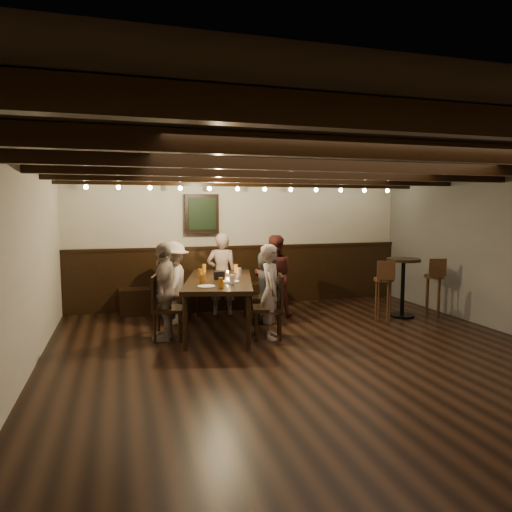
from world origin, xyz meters
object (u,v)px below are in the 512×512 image
object	(u,v)px
dining_table	(219,283)
chair_right_far	(269,319)
chair_right_near	(265,307)
chair_left_far	(168,320)
person_bench_centre	(222,274)
person_bench_right	(274,276)
chair_left_near	(176,306)
person_left_near	(174,283)
person_left_far	(165,291)
bar_stool_left	(383,299)
bar_stool_right	(433,295)
person_right_far	(271,292)
person_right_near	(267,287)
person_bench_left	(168,283)
high_top_table	(403,279)

from	to	relation	value
dining_table	chair_right_far	size ratio (longest dim) A/B	2.49
chair_right_far	chair_right_near	bearing A→B (deg)	0.08
dining_table	chair_left_far	distance (m)	0.96
person_bench_centre	person_bench_right	size ratio (longest dim) A/B	1.02
chair_left_near	person_left_near	bearing A→B (deg)	-90.00
dining_table	person_left_far	xyz separation A→B (m)	(-0.84, -0.25, -0.04)
bar_stool_left	chair_left_near	bearing A→B (deg)	-174.27
bar_stool_right	person_right_far	bearing A→B (deg)	-155.43
person_right_near	chair_left_far	bearing A→B (deg)	121.49
person_right_near	person_bench_left	bearing A→B (deg)	74.74
bar_stool_left	high_top_table	bearing A→B (deg)	42.52
chair_right_far	bar_stool_left	size ratio (longest dim) A/B	0.90
person_left_far	high_top_table	distance (m)	4.02
chair_left_near	person_bench_centre	bearing A→B (deg)	129.80
chair_left_far	person_left_near	distance (m)	0.98
person_right_near	person_bench_centre	bearing A→B (deg)	51.34
chair_right_near	person_left_near	bearing A→B (deg)	90.00
dining_table	bar_stool_left	world-z (taller)	bar_stool_left
chair_right_near	person_left_far	world-z (taller)	person_left_far
chair_right_near	bar_stool_right	size ratio (longest dim) A/B	0.84
chair_right_far	person_left_far	world-z (taller)	person_left_far
dining_table	chair_left_far	size ratio (longest dim) A/B	2.48
chair_left_far	chair_right_far	size ratio (longest dim) A/B	1.00
chair_right_near	person_bench_left	distance (m)	1.71
person_left_near	bar_stool_right	bearing A→B (deg)	93.46
person_bench_centre	high_top_table	bearing A→B (deg)	174.33
chair_right_far	chair_left_near	bearing A→B (deg)	57.98
chair_left_near	bar_stool_left	bearing A→B (deg)	89.53
person_bench_left	bar_stool_left	xyz separation A→B (m)	(3.33, -1.33, -0.21)
chair_left_far	chair_right_near	distance (m)	1.70
chair_right_near	high_top_table	bearing A→B (deg)	-82.96
person_right_near	high_top_table	distance (m)	2.36
person_left_near	person_left_far	bearing A→B (deg)	0.00
person_bench_right	person_left_near	bearing A→B (deg)	15.26
dining_table	chair_left_far	xyz separation A→B (m)	(-0.81, -0.26, -0.45)
person_bench_centre	person_left_far	bearing A→B (deg)	63.43
person_bench_right	person_right_near	xyz separation A→B (m)	(-0.25, -0.40, -0.11)
person_bench_centre	person_bench_right	bearing A→B (deg)	170.54
bar_stool_right	person_bench_centre	bearing A→B (deg)	177.14
chair_right_near	high_top_table	xyz separation A→B (m)	(2.37, -0.29, 0.40)
chair_left_near	chair_right_near	size ratio (longest dim) A/B	1.11
bar_stool_left	bar_stool_right	xyz separation A→B (m)	(1.00, 0.05, 0.00)
chair_right_far	bar_stool_right	world-z (taller)	bar_stool_right
person_bench_centre	person_right_far	world-z (taller)	person_bench_centre
person_bench_centre	person_left_far	xyz separation A→B (m)	(-1.09, -1.27, -0.02)
person_left_far	chair_right_far	bearing A→B (deg)	90.00
chair_right_far	high_top_table	xyz separation A→B (m)	(2.59, 0.58, 0.38)
person_bench_right	person_left_far	bearing A→B (deg)	39.29
person_bench_left	person_right_near	xyz separation A→B (m)	(1.49, -0.84, -0.00)
chair_right_far	bar_stool_right	size ratio (longest dim) A/B	0.90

